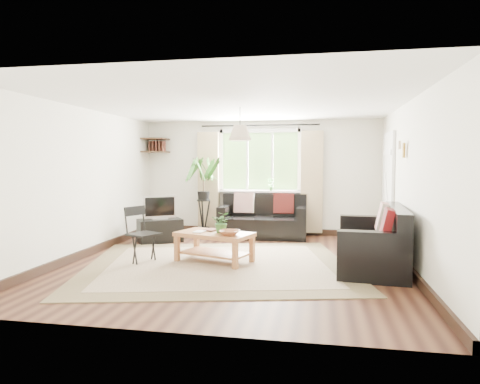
% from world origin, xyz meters
% --- Properties ---
extents(floor, '(5.50, 5.50, 0.00)m').
position_xyz_m(floor, '(0.00, 0.00, 0.00)').
color(floor, black).
rests_on(floor, ground).
extents(ceiling, '(5.50, 5.50, 0.00)m').
position_xyz_m(ceiling, '(0.00, 0.00, 2.40)').
color(ceiling, white).
rests_on(ceiling, floor).
extents(wall_back, '(5.00, 0.02, 2.40)m').
position_xyz_m(wall_back, '(0.00, 2.75, 1.20)').
color(wall_back, white).
rests_on(wall_back, floor).
extents(wall_front, '(5.00, 0.02, 2.40)m').
position_xyz_m(wall_front, '(0.00, -2.75, 1.20)').
color(wall_front, white).
rests_on(wall_front, floor).
extents(wall_left, '(0.02, 5.50, 2.40)m').
position_xyz_m(wall_left, '(-2.50, 0.00, 1.20)').
color(wall_left, white).
rests_on(wall_left, floor).
extents(wall_right, '(0.02, 5.50, 2.40)m').
position_xyz_m(wall_right, '(2.50, 0.00, 1.20)').
color(wall_right, white).
rests_on(wall_right, floor).
extents(rug, '(4.46, 4.05, 0.02)m').
position_xyz_m(rug, '(-0.22, -0.24, 0.01)').
color(rug, beige).
rests_on(rug, floor).
extents(window, '(2.50, 0.16, 2.16)m').
position_xyz_m(window, '(0.00, 2.71, 1.55)').
color(window, white).
rests_on(window, wall_back).
extents(door, '(0.06, 0.96, 2.06)m').
position_xyz_m(door, '(2.47, 1.70, 1.00)').
color(door, silver).
rests_on(door, wall_right).
extents(corner_shelf, '(0.50, 0.50, 0.34)m').
position_xyz_m(corner_shelf, '(-2.25, 2.50, 1.89)').
color(corner_shelf, black).
rests_on(corner_shelf, wall_back).
extents(pendant_lamp, '(0.36, 0.36, 0.54)m').
position_xyz_m(pendant_lamp, '(0.00, 0.40, 2.05)').
color(pendant_lamp, beige).
rests_on(pendant_lamp, ceiling).
extents(wall_sconce, '(0.12, 0.12, 0.28)m').
position_xyz_m(wall_sconce, '(2.43, 0.30, 1.74)').
color(wall_sconce, beige).
rests_on(wall_sconce, wall_right).
extents(sofa_back, '(1.77, 0.92, 0.82)m').
position_xyz_m(sofa_back, '(0.13, 2.25, 0.41)').
color(sofa_back, black).
rests_on(sofa_back, floor).
extents(sofa_right, '(1.87, 1.03, 0.85)m').
position_xyz_m(sofa_right, '(1.99, 0.02, 0.42)').
color(sofa_right, black).
rests_on(sofa_right, floor).
extents(coffee_table, '(1.27, 0.95, 0.46)m').
position_xyz_m(coffee_table, '(-0.31, -0.05, 0.23)').
color(coffee_table, brown).
rests_on(coffee_table, floor).
extents(table_plant, '(0.29, 0.25, 0.32)m').
position_xyz_m(table_plant, '(-0.20, -0.04, 0.62)').
color(table_plant, '#2E6026').
rests_on(table_plant, coffee_table).
extents(bowl, '(0.33, 0.33, 0.07)m').
position_xyz_m(bowl, '(-0.04, -0.25, 0.50)').
color(bowl, '#9D5A36').
rests_on(bowl, coffee_table).
extents(book_a, '(0.18, 0.23, 0.02)m').
position_xyz_m(book_a, '(-0.62, -0.06, 0.47)').
color(book_a, white).
rests_on(book_a, coffee_table).
extents(book_b, '(0.24, 0.28, 0.02)m').
position_xyz_m(book_b, '(-0.49, 0.14, 0.47)').
color(book_b, brown).
rests_on(book_b, coffee_table).
extents(tv_stand, '(0.93, 0.84, 0.44)m').
position_xyz_m(tv_stand, '(-1.74, 1.39, 0.22)').
color(tv_stand, black).
rests_on(tv_stand, floor).
extents(tv, '(0.64, 0.52, 0.48)m').
position_xyz_m(tv, '(-1.74, 1.39, 0.68)').
color(tv, '#A5A5AA').
rests_on(tv, tv_stand).
extents(palm_stand, '(0.69, 0.69, 1.64)m').
position_xyz_m(palm_stand, '(-1.09, 2.15, 0.82)').
color(palm_stand, black).
rests_on(palm_stand, floor).
extents(folding_chair, '(0.59, 0.59, 0.85)m').
position_xyz_m(folding_chair, '(-1.35, -0.29, 0.43)').
color(folding_chair, black).
rests_on(folding_chair, floor).
extents(sill_plant, '(0.14, 0.10, 0.27)m').
position_xyz_m(sill_plant, '(0.25, 2.63, 1.06)').
color(sill_plant, '#2D6023').
rests_on(sill_plant, window).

